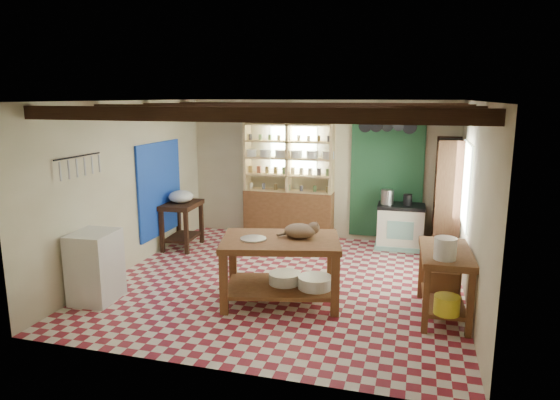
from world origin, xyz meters
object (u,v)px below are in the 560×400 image
(stove, at_px, (400,227))
(right_counter, at_px, (444,283))
(work_table, at_px, (281,270))
(white_cabinet, at_px, (95,267))
(cat, at_px, (300,231))
(prep_table, at_px, (182,225))

(stove, bearing_deg, right_counter, -78.33)
(work_table, xyz_separation_m, white_cabinet, (-2.36, -0.63, 0.04))
(right_counter, bearing_deg, cat, 177.29)
(stove, xyz_separation_m, white_cabinet, (-3.77, -3.47, 0.07))
(right_counter, bearing_deg, stove, 100.22)
(right_counter, distance_m, cat, 1.89)
(cat, bearing_deg, right_counter, -23.46)
(work_table, height_order, right_counter, work_table)
(prep_table, bearing_deg, right_counter, -24.71)
(right_counter, height_order, cat, cat)
(cat, bearing_deg, white_cabinet, 172.38)
(prep_table, distance_m, right_counter, 4.70)
(work_table, xyz_separation_m, prep_table, (-2.34, 1.83, -0.02))
(white_cabinet, distance_m, cat, 2.73)
(cat, bearing_deg, prep_table, 122.56)
(work_table, bearing_deg, right_counter, -10.47)
(work_table, bearing_deg, stove, 49.95)
(stove, bearing_deg, white_cabinet, -138.74)
(right_counter, bearing_deg, work_table, -179.72)
(prep_table, distance_m, white_cabinet, 2.46)
(work_table, relative_size, right_counter, 1.29)
(work_table, relative_size, prep_table, 1.84)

